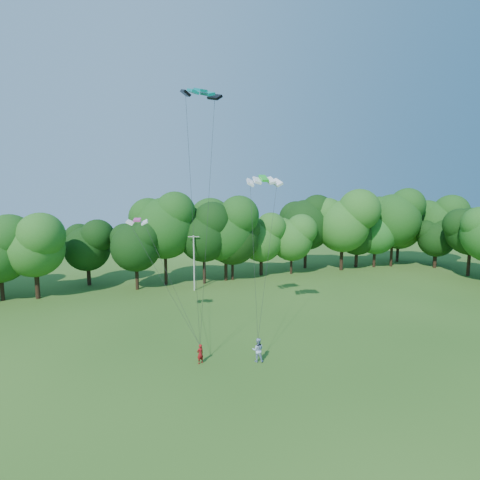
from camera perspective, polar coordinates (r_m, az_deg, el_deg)
name	(u,v)px	position (r m, az deg, el deg)	size (l,w,h in m)	color
ground	(310,432)	(23.48, 10.60, -26.77)	(160.00, 160.00, 0.00)	#265116
utility_pole	(194,262)	(49.49, -7.02, -3.37)	(1.41, 0.58, 7.37)	#B6B8AF
kite_flyer_left	(200,354)	(30.07, -6.09, -16.87)	(0.56, 0.37, 1.54)	maroon
kite_flyer_right	(258,350)	(30.19, 2.74, -16.38)	(0.91, 0.71, 1.87)	#9FB6DD
kite_teal	(200,90)	(31.36, -6.06, 21.77)	(3.26, 1.87, 0.58)	#04827E
kite_green	(264,178)	(33.80, 3.63, 9.36)	(3.23, 1.77, 0.68)	green
kite_pink	(137,220)	(34.50, -15.40, 2.98)	(2.01, 1.26, 0.31)	#D43B97
tree_back_center	(232,228)	(54.39, -1.17, 1.85)	(8.51, 8.51, 12.38)	black
tree_back_east	(376,226)	(67.76, 19.98, 1.98)	(7.78, 7.78, 11.32)	black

